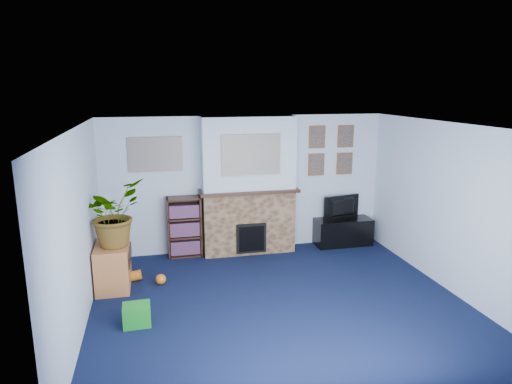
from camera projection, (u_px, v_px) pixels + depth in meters
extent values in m
cube|color=#0E1635|center=(280.00, 303.00, 6.22)|extent=(5.00, 4.50, 0.01)
cube|color=white|center=(282.00, 126.00, 5.68)|extent=(5.00, 4.50, 0.01)
cube|color=silver|center=(246.00, 184.00, 8.09)|extent=(5.00, 0.04, 2.40)
cube|color=silver|center=(354.00, 292.00, 3.82)|extent=(5.00, 0.04, 2.40)
cube|color=silver|center=(78.00, 232.00, 5.41)|extent=(0.04, 4.50, 2.40)
cube|color=silver|center=(450.00, 208.00, 6.49)|extent=(0.04, 4.50, 2.40)
cube|color=brown|center=(249.00, 222.00, 8.05)|extent=(1.60, 0.40, 1.10)
cube|color=brown|center=(248.00, 155.00, 7.78)|extent=(1.60, 0.40, 1.30)
cube|color=brown|center=(249.00, 191.00, 7.89)|extent=(1.72, 0.50, 0.05)
cube|color=brown|center=(251.00, 238.00, 7.90)|extent=(0.52, 0.08, 0.52)
cube|color=brown|center=(252.00, 239.00, 7.86)|extent=(0.44, 0.02, 0.44)
cube|color=gray|center=(251.00, 155.00, 7.57)|extent=(1.00, 0.03, 0.68)
cube|color=gray|center=(155.00, 154.00, 7.61)|extent=(0.90, 0.03, 0.58)
cube|color=brown|center=(317.00, 137.00, 8.17)|extent=(0.30, 0.03, 0.40)
cube|color=brown|center=(346.00, 136.00, 8.29)|extent=(0.30, 0.03, 0.40)
cube|color=brown|center=(316.00, 165.00, 8.29)|extent=(0.30, 0.03, 0.40)
cube|color=brown|center=(344.00, 163.00, 8.40)|extent=(0.30, 0.03, 0.40)
cube|color=black|center=(343.00, 233.00, 8.49)|extent=(1.04, 0.44, 0.49)
imported|color=black|center=(344.00, 208.00, 8.40)|extent=(0.75, 0.24, 0.43)
cube|color=#321B12|center=(184.00, 225.00, 7.98)|extent=(0.58, 0.02, 1.05)
cube|color=#321B12|center=(168.00, 228.00, 7.80)|extent=(0.03, 0.28, 1.05)
cube|color=#321B12|center=(200.00, 226.00, 7.92)|extent=(0.03, 0.28, 1.05)
cube|color=#321B12|center=(185.00, 255.00, 7.97)|extent=(0.56, 0.28, 0.03)
cube|color=#321B12|center=(185.00, 236.00, 7.90)|extent=(0.56, 0.28, 0.03)
cube|color=#321B12|center=(184.00, 218.00, 7.82)|extent=(0.56, 0.28, 0.03)
cube|color=#321B12|center=(183.00, 198.00, 7.74)|extent=(0.56, 0.28, 0.03)
cube|color=#321B12|center=(185.00, 246.00, 7.93)|extent=(0.50, 0.22, 0.24)
cube|color=#321B12|center=(185.00, 228.00, 7.86)|extent=(0.50, 0.22, 0.24)
cube|color=#321B12|center=(184.00, 210.00, 7.78)|extent=(0.50, 0.22, 0.22)
cube|color=#BC6F3C|center=(113.00, 263.00, 6.69)|extent=(0.47, 0.84, 0.66)
imported|color=#26661E|center=(113.00, 213.00, 6.48)|extent=(1.06, 1.10, 0.94)
cube|color=gold|center=(242.00, 186.00, 7.82)|extent=(0.10, 0.06, 0.14)
cylinder|color=#B2BFC6|center=(262.00, 184.00, 7.90)|extent=(0.05, 0.05, 0.15)
sphere|color=gray|center=(213.00, 188.00, 7.72)|extent=(0.13, 0.13, 0.13)
cylinder|color=blue|center=(284.00, 184.00, 7.99)|extent=(0.06, 0.06, 0.12)
cube|color=#198C26|center=(137.00, 314.00, 5.62)|extent=(0.34, 0.28, 0.27)
sphere|color=orange|center=(161.00, 278.00, 6.80)|extent=(0.16, 0.16, 0.16)
cube|color=blue|center=(113.00, 283.00, 6.58)|extent=(0.20, 0.20, 0.24)
cylinder|color=orange|center=(131.00, 277.00, 6.91)|extent=(0.34, 0.15, 0.19)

